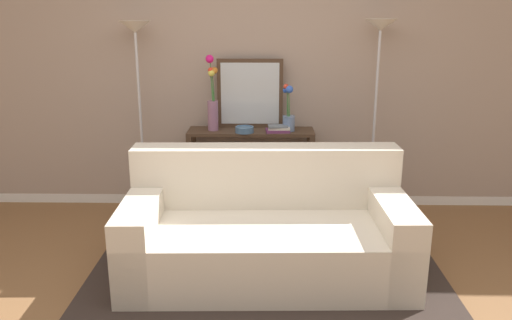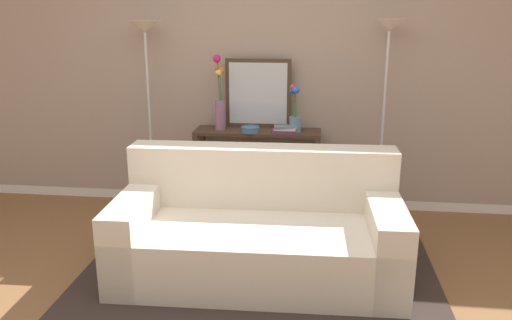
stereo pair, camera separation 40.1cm
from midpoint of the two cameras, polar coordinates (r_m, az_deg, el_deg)
name	(u,v)px [view 1 (the left image)]	position (r m, az deg, el deg)	size (l,w,h in m)	color
back_wall	(247,63)	(4.97, -3.33, 10.52)	(12.00, 0.15, 2.77)	white
area_rug	(266,281)	(3.80, -1.95, -13.22)	(2.58, 2.14, 0.01)	#332823
couch	(266,233)	(3.81, -1.89, -8.05)	(2.03, 1.03, 0.88)	beige
console_table	(251,158)	(4.83, -2.93, 0.23)	(1.15, 0.33, 0.81)	#473323
floor_lamp_left	(137,65)	(4.81, -15.28, 9.98)	(0.28, 0.28, 1.78)	silver
floor_lamp_right	(378,64)	(4.68, 10.85, 10.27)	(0.28, 0.28, 1.79)	silver
wall_mirror	(250,94)	(4.84, -3.05, 7.27)	(0.61, 0.02, 0.63)	#473323
vase_tall_flowers	(212,102)	(4.74, -7.22, 6.35)	(0.11, 0.11, 0.68)	gray
vase_short_flowers	(289,115)	(4.70, 1.15, 4.90)	(0.11, 0.12, 0.43)	#6B84AD
fruit_bowl	(244,129)	(4.67, -3.73, 3.34)	(0.17, 0.17, 0.06)	#4C7093
book_stack	(278,129)	(4.68, 0.01, 3.41)	(0.22, 0.15, 0.06)	#6B3360
book_row_under_console	(218,206)	(5.02, -6.50, -5.10)	(0.32, 0.18, 0.13)	maroon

